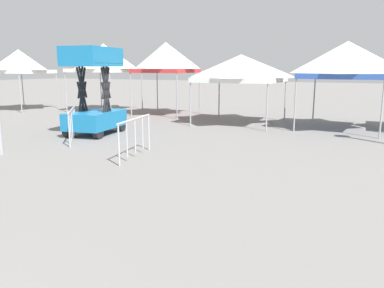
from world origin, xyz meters
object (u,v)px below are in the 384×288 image
canopy_tent_right_of_center (19,62)px  crowd_barrier_by_lift (72,119)px  canopy_tent_far_left (241,68)px  canopy_tent_center (347,60)px  canopy_tent_left_of_center (166,58)px  canopy_tent_far_right (104,58)px  scissor_lift (95,107)px  crowd_barrier_mid_lot (135,130)px

canopy_tent_right_of_center → crowd_barrier_by_lift: size_ratio=2.08×
canopy_tent_far_left → canopy_tent_center: size_ratio=1.03×
canopy_tent_right_of_center → canopy_tent_far_left: size_ratio=0.98×
canopy_tent_left_of_center → canopy_tent_center: bearing=-6.1°
canopy_tent_far_right → crowd_barrier_by_lift: (5.16, -7.85, -2.19)m
canopy_tent_left_of_center → canopy_tent_center: (8.70, -0.94, -0.22)m
scissor_lift → canopy_tent_far_right: bearing=127.3°
crowd_barrier_mid_lot → crowd_barrier_by_lift: bearing=164.1°
canopy_tent_far_right → canopy_tent_center: bearing=-4.4°
crowd_barrier_by_lift → scissor_lift: bearing=102.0°
canopy_tent_center → crowd_barrier_mid_lot: bearing=-119.7°
canopy_tent_far_left → canopy_tent_center: canopy_tent_center is taller
canopy_tent_far_right → canopy_tent_far_left: (8.57, -1.28, -0.56)m
canopy_tent_far_left → crowd_barrier_mid_lot: (-0.23, -7.47, -1.63)m
canopy_tent_left_of_center → crowd_barrier_mid_lot: canopy_tent_left_of_center is taller
canopy_tent_left_of_center → scissor_lift: 6.64m
canopy_tent_far_right → canopy_tent_far_left: size_ratio=1.06×
canopy_tent_center → crowd_barrier_by_lift: bearing=-138.0°
crowd_barrier_mid_lot → canopy_tent_far_left: bearing=88.2°
canopy_tent_left_of_center → crowd_barrier_by_lift: 8.16m
canopy_tent_far_right → canopy_tent_center: (12.78, -0.99, -0.25)m
canopy_tent_far_right → scissor_lift: canopy_tent_far_right is taller
canopy_tent_far_right → scissor_lift: bearing=-52.7°
canopy_tent_center → scissor_lift: 9.73m
canopy_tent_far_right → crowd_barrier_mid_lot: 12.29m
canopy_tent_right_of_center → crowd_barrier_by_lift: canopy_tent_right_of_center is taller
canopy_tent_right_of_center → canopy_tent_left_of_center: bearing=11.1°
scissor_lift → canopy_tent_center: bearing=34.1°
canopy_tent_center → canopy_tent_far_left: bearing=-176.0°
canopy_tent_far_right → canopy_tent_center: 12.82m
scissor_lift → crowd_barrier_mid_lot: size_ratio=1.51×
canopy_tent_far_left → scissor_lift: 6.45m
crowd_barrier_by_lift → crowd_barrier_mid_lot: same height
canopy_tent_right_of_center → canopy_tent_left_of_center: (8.79, 1.72, 0.15)m
canopy_tent_far_right → crowd_barrier_mid_lot: size_ratio=1.81×
canopy_tent_right_of_center → canopy_tent_far_right: (4.71, 1.77, 0.18)m
canopy_tent_far_right → crowd_barrier_by_lift: size_ratio=2.26×
crowd_barrier_mid_lot → scissor_lift: bearing=145.6°
crowd_barrier_mid_lot → canopy_tent_left_of_center: bearing=116.1°
canopy_tent_center → crowd_barrier_mid_lot: canopy_tent_center is taller
canopy_tent_center → canopy_tent_right_of_center: bearing=-177.4°
canopy_tent_far_left → crowd_barrier_by_lift: size_ratio=2.13×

